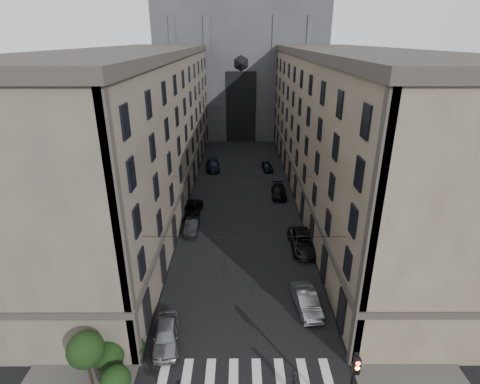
{
  "coord_description": "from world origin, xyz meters",
  "views": [
    {
      "loc": [
        -0.37,
        -12.43,
        20.06
      ],
      "look_at": [
        -0.31,
        13.98,
        9.15
      ],
      "focal_mm": 28.0,
      "sensor_mm": 36.0,
      "label": 1
    }
  ],
  "objects_px": {
    "car_right_far": "(267,166)",
    "car_right_midnear": "(304,242)",
    "car_left_near": "(166,335)",
    "car_left_midnear": "(192,226)",
    "gothic_tower": "(241,49)",
    "car_left_far": "(213,165)",
    "car_left_midfar": "(192,209)",
    "car_right_midfar": "(279,192)",
    "traffic_light_right": "(353,382)",
    "car_right_near": "(307,301)",
    "pedestrian": "(294,383)"
  },
  "relations": [
    {
      "from": "car_left_midnear",
      "to": "pedestrian",
      "type": "distance_m",
      "value": 22.36
    },
    {
      "from": "car_right_near",
      "to": "traffic_light_right",
      "type": "bearing_deg",
      "value": -92.7
    },
    {
      "from": "car_right_midnear",
      "to": "pedestrian",
      "type": "distance_m",
      "value": 17.26
    },
    {
      "from": "car_right_far",
      "to": "car_left_midfar",
      "type": "bearing_deg",
      "value": -127.82
    },
    {
      "from": "traffic_light_right",
      "to": "car_left_midfar",
      "type": "bearing_deg",
      "value": 113.46
    },
    {
      "from": "car_left_midfar",
      "to": "car_right_midnear",
      "type": "xyz_separation_m",
      "value": [
        12.4,
        -8.28,
        0.14
      ]
    },
    {
      "from": "car_right_far",
      "to": "car_right_near",
      "type": "bearing_deg",
      "value": -94.05
    },
    {
      "from": "car_left_midfar",
      "to": "car_left_far",
      "type": "height_order",
      "value": "car_left_far"
    },
    {
      "from": "car_right_near",
      "to": "car_right_midnear",
      "type": "bearing_deg",
      "value": 75.86
    },
    {
      "from": "car_right_far",
      "to": "car_right_midfar",
      "type": "bearing_deg",
      "value": -91.05
    },
    {
      "from": "car_left_far",
      "to": "car_right_far",
      "type": "bearing_deg",
      "value": -7.89
    },
    {
      "from": "gothic_tower",
      "to": "traffic_light_right",
      "type": "bearing_deg",
      "value": -85.62
    },
    {
      "from": "car_left_midnear",
      "to": "car_left_midfar",
      "type": "xyz_separation_m",
      "value": [
        -0.54,
        4.58,
        -0.01
      ]
    },
    {
      "from": "traffic_light_right",
      "to": "car_right_midfar",
      "type": "bearing_deg",
      "value": 91.02
    },
    {
      "from": "car_right_far",
      "to": "gothic_tower",
      "type": "bearing_deg",
      "value": 92.76
    },
    {
      "from": "car_left_far",
      "to": "car_right_midfar",
      "type": "relative_size",
      "value": 1.08
    },
    {
      "from": "traffic_light_right",
      "to": "car_right_far",
      "type": "xyz_separation_m",
      "value": [
        -1.4,
        43.52,
        -2.63
      ]
    },
    {
      "from": "car_left_midnear",
      "to": "car_right_near",
      "type": "bearing_deg",
      "value": -50.8
    },
    {
      "from": "car_left_midfar",
      "to": "car_right_midfar",
      "type": "relative_size",
      "value": 1.02
    },
    {
      "from": "car_right_midnear",
      "to": "car_left_midfar",
      "type": "bearing_deg",
      "value": 144.76
    },
    {
      "from": "car_left_near",
      "to": "car_right_midnear",
      "type": "bearing_deg",
      "value": 41.37
    },
    {
      "from": "car_right_far",
      "to": "pedestrian",
      "type": "relative_size",
      "value": 2.0
    },
    {
      "from": "car_left_midfar",
      "to": "car_right_far",
      "type": "xyz_separation_m",
      "value": [
        10.4,
        16.33,
        -0.02
      ]
    },
    {
      "from": "car_right_midfar",
      "to": "car_left_far",
      "type": "bearing_deg",
      "value": 133.2
    },
    {
      "from": "car_right_near",
      "to": "pedestrian",
      "type": "distance_m",
      "value": 8.03
    },
    {
      "from": "car_left_midfar",
      "to": "car_left_midnear",
      "type": "bearing_deg",
      "value": -80.03
    },
    {
      "from": "traffic_light_right",
      "to": "car_left_far",
      "type": "relative_size",
      "value": 1.01
    },
    {
      "from": "pedestrian",
      "to": "car_left_near",
      "type": "bearing_deg",
      "value": 62.27
    },
    {
      "from": "traffic_light_right",
      "to": "car_right_far",
      "type": "distance_m",
      "value": 43.62
    },
    {
      "from": "car_left_midfar",
      "to": "car_right_midnear",
      "type": "bearing_deg",
      "value": -30.5
    },
    {
      "from": "car_left_midnear",
      "to": "car_right_midnear",
      "type": "height_order",
      "value": "car_right_midnear"
    },
    {
      "from": "car_left_midfar",
      "to": "car_right_near",
      "type": "height_order",
      "value": "car_right_near"
    },
    {
      "from": "traffic_light_right",
      "to": "pedestrian",
      "type": "distance_m",
      "value": 4.05
    },
    {
      "from": "car_left_near",
      "to": "car_left_midnear",
      "type": "bearing_deg",
      "value": 84.27
    },
    {
      "from": "car_right_far",
      "to": "car_right_midnear",
      "type": "bearing_deg",
      "value": -90.69
    },
    {
      "from": "car_left_near",
      "to": "car_right_midfar",
      "type": "height_order",
      "value": "car_left_near"
    },
    {
      "from": "car_left_midfar",
      "to": "car_right_near",
      "type": "distance_m",
      "value": 20.72
    },
    {
      "from": "car_left_near",
      "to": "pedestrian",
      "type": "relative_size",
      "value": 2.31
    },
    {
      "from": "car_right_midfar",
      "to": "car_left_near",
      "type": "bearing_deg",
      "value": -109.28
    },
    {
      "from": "car_right_midnear",
      "to": "traffic_light_right",
      "type": "bearing_deg",
      "value": -93.33
    },
    {
      "from": "car_right_near",
      "to": "car_right_far",
      "type": "relative_size",
      "value": 1.17
    },
    {
      "from": "traffic_light_right",
      "to": "car_right_near",
      "type": "distance_m",
      "value": 10.08
    },
    {
      "from": "car_right_midfar",
      "to": "pedestrian",
      "type": "relative_size",
      "value": 2.47
    },
    {
      "from": "gothic_tower",
      "to": "car_left_far",
      "type": "height_order",
      "value": "gothic_tower"
    },
    {
      "from": "gothic_tower",
      "to": "car_right_midnear",
      "type": "xyz_separation_m",
      "value": [
        6.2,
        -54.13,
        -16.99
      ]
    },
    {
      "from": "traffic_light_right",
      "to": "car_right_far",
      "type": "bearing_deg",
      "value": 91.84
    },
    {
      "from": "car_left_midfar",
      "to": "pedestrian",
      "type": "height_order",
      "value": "pedestrian"
    },
    {
      "from": "gothic_tower",
      "to": "car_left_midnear",
      "type": "xyz_separation_m",
      "value": [
        -5.66,
        -50.43,
        -17.12
      ]
    },
    {
      "from": "car_left_far",
      "to": "car_right_midfar",
      "type": "distance_m",
      "value": 14.82
    },
    {
      "from": "gothic_tower",
      "to": "car_right_midnear",
      "type": "bearing_deg",
      "value": -83.47
    }
  ]
}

